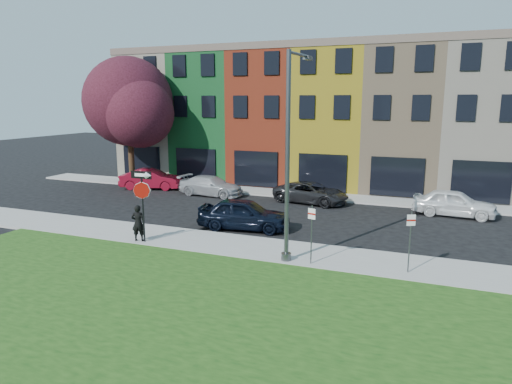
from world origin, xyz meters
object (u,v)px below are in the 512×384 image
at_px(man, 138,223).
at_px(street_lamp, 289,158).
at_px(sedan_near, 244,214).
at_px(stop_sign, 142,192).

bearing_deg(man, street_lamp, 163.62).
height_order(sedan_near, street_lamp, street_lamp).
bearing_deg(street_lamp, sedan_near, 137.57).
relative_size(stop_sign, street_lamp, 0.40).
bearing_deg(street_lamp, man, -174.12).
relative_size(stop_sign, sedan_near, 0.67).
xyz_separation_m(stop_sign, street_lamp, (6.79, 0.22, 1.81)).
relative_size(stop_sign, man, 1.93).
bearing_deg(man, stop_sign, 158.42).
xyz_separation_m(man, sedan_near, (3.57, 3.94, -0.17)).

